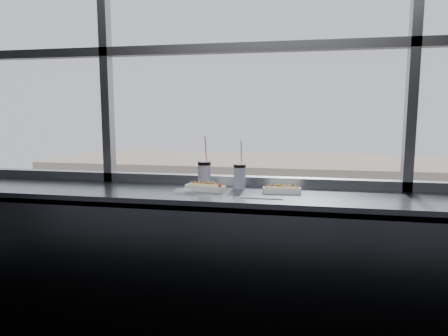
% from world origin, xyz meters
% --- Properties ---
extents(wall_back_lower, '(6.00, 0.00, 6.00)m').
position_xyz_m(wall_back_lower, '(0.00, 1.50, 0.55)').
color(wall_back_lower, black).
rests_on(wall_back_lower, ground).
extents(window_glass, '(6.00, 0.00, 6.00)m').
position_xyz_m(window_glass, '(0.00, 1.52, 2.30)').
color(window_glass, silver).
rests_on(window_glass, ground).
extents(counter, '(6.00, 0.55, 0.06)m').
position_xyz_m(counter, '(0.00, 1.23, 1.07)').
color(counter, gray).
rests_on(counter, ground).
extents(counter_fascia, '(6.00, 0.04, 1.04)m').
position_xyz_m(counter_fascia, '(0.00, 0.97, 0.55)').
color(counter_fascia, gray).
rests_on(counter_fascia, ground).
extents(hotdog_tray_left, '(0.26, 0.13, 0.06)m').
position_xyz_m(hotdog_tray_left, '(-0.23, 1.25, 1.12)').
color(hotdog_tray_left, white).
rests_on(hotdog_tray_left, counter).
extents(hotdog_tray_right, '(0.23, 0.09, 0.06)m').
position_xyz_m(hotdog_tray_right, '(0.24, 1.27, 1.12)').
color(hotdog_tray_right, white).
rests_on(hotdog_tray_right, counter).
extents(soda_cup_left, '(0.09, 0.09, 0.34)m').
position_xyz_m(soda_cup_left, '(-0.27, 1.37, 1.20)').
color(soda_cup_left, white).
rests_on(soda_cup_left, counter).
extents(soda_cup_right, '(0.08, 0.08, 0.31)m').
position_xyz_m(soda_cup_right, '(-0.04, 1.38, 1.19)').
color(soda_cup_right, white).
rests_on(soda_cup_right, counter).
extents(loose_straw, '(0.24, 0.02, 0.01)m').
position_xyz_m(loose_straw, '(0.14, 1.08, 1.10)').
color(loose_straw, white).
rests_on(loose_straw, counter).
extents(wrapper, '(0.11, 0.08, 0.03)m').
position_xyz_m(wrapper, '(-0.35, 1.16, 1.11)').
color(wrapper, silver).
rests_on(wrapper, counter).
extents(plaza_ground, '(120.00, 120.00, 0.00)m').
position_xyz_m(plaza_ground, '(0.00, 45.00, -11.00)').
color(plaza_ground, gray).
rests_on(plaza_ground, ground).
extents(street_asphalt, '(80.00, 10.00, 0.06)m').
position_xyz_m(street_asphalt, '(0.00, 21.50, -10.97)').
color(street_asphalt, black).
rests_on(street_asphalt, plaza_ground).
extents(far_sidewalk, '(80.00, 6.00, 0.04)m').
position_xyz_m(far_sidewalk, '(0.00, 29.50, -10.98)').
color(far_sidewalk, gray).
rests_on(far_sidewalk, plaza_ground).
extents(far_building, '(50.00, 14.00, 8.00)m').
position_xyz_m(far_building, '(0.00, 39.50, -7.00)').
color(far_building, tan).
rests_on(far_building, plaza_ground).
extents(car_far_a, '(2.78, 6.42, 2.12)m').
position_xyz_m(car_far_a, '(-9.01, 25.50, -9.88)').
color(car_far_a, black).
rests_on(car_far_a, street_asphalt).
extents(car_near_b, '(3.05, 5.91, 1.89)m').
position_xyz_m(car_near_b, '(-8.64, 17.50, -10.00)').
color(car_near_b, black).
rests_on(car_near_b, street_asphalt).
extents(car_far_b, '(2.38, 5.67, 1.89)m').
position_xyz_m(car_far_b, '(2.40, 25.50, -10.00)').
color(car_far_b, '#AB000D').
rests_on(car_far_b, street_asphalt).
extents(car_near_a, '(3.59, 7.17, 2.30)m').
position_xyz_m(car_near_a, '(-15.77, 17.50, -9.79)').
color(car_near_a, gray).
rests_on(car_near_a, street_asphalt).
extents(pedestrian_b, '(0.65, 0.87, 1.95)m').
position_xyz_m(pedestrian_b, '(-2.49, 29.44, -9.98)').
color(pedestrian_b, '#66605B').
rests_on(pedestrian_b, far_sidewalk).
extents(pedestrian_a, '(0.73, 0.97, 2.18)m').
position_xyz_m(pedestrian_a, '(-4.14, 30.53, -9.87)').
color(pedestrian_a, '#66605B').
rests_on(pedestrian_a, far_sidewalk).
extents(pedestrian_d, '(0.76, 1.01, 2.27)m').
position_xyz_m(pedestrian_d, '(10.98, 29.86, -9.83)').
color(pedestrian_d, '#66605B').
rests_on(pedestrian_d, far_sidewalk).
extents(tree_left, '(2.94, 2.94, 4.59)m').
position_xyz_m(tree_left, '(-10.14, 29.50, -7.89)').
color(tree_left, '#47382B').
rests_on(tree_left, far_sidewalk).
extents(tree_center, '(3.28, 3.28, 5.13)m').
position_xyz_m(tree_center, '(0.51, 29.50, -7.52)').
color(tree_center, '#47382B').
rests_on(tree_center, far_sidewalk).
extents(tree_right, '(2.93, 2.93, 4.58)m').
position_xyz_m(tree_right, '(10.19, 29.50, -7.89)').
color(tree_right, '#47382B').
rests_on(tree_right, far_sidewalk).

